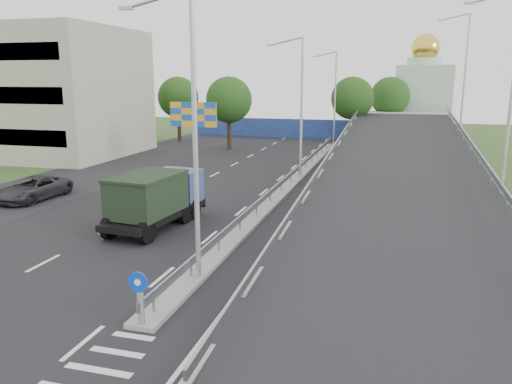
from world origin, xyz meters
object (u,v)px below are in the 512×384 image
(church, at_px, (422,95))
(dump_truck, at_px, (156,197))
(lamp_post_far, at_px, (334,93))
(parked_car_c, at_px, (33,189))
(sign_bollard, at_px, (140,298))
(lamp_post_near, at_px, (190,124))
(lamp_post_mid, at_px, (299,101))
(billboard, at_px, (193,118))

(church, xyz_separation_m, dump_truck, (-14.40, -47.98, -3.74))
(lamp_post_far, relative_size, parked_car_c, 1.98)
(sign_bollard, xyz_separation_m, lamp_post_near, (0.11, 3.83, 4.77))
(sign_bollard, distance_m, lamp_post_near, 6.12)
(lamp_post_near, height_order, dump_truck, lamp_post_near)
(lamp_post_far, bearing_deg, dump_truck, -97.56)
(lamp_post_mid, height_order, parked_car_c, lamp_post_mid)
(lamp_post_mid, relative_size, billboard, 1.83)
(parked_car_c, bearing_deg, lamp_post_near, -29.74)
(church, bearing_deg, dump_truck, -106.71)
(dump_truck, bearing_deg, sign_bollard, -60.60)
(lamp_post_near, xyz_separation_m, dump_truck, (-4.51, 6.02, -4.23))
(billboard, height_order, parked_car_c, billboard)
(sign_bollard, xyz_separation_m, dump_truck, (-4.40, 9.84, 0.54))
(lamp_post_mid, bearing_deg, dump_truck, -107.88)
(billboard, distance_m, dump_truck, 16.83)
(lamp_post_near, distance_m, billboard, 23.87)
(lamp_post_mid, xyz_separation_m, parked_car_c, (-14.55, -10.76, -5.10))
(lamp_post_far, bearing_deg, sign_bollard, -90.14)
(church, distance_m, billboard, 37.23)
(billboard, bearing_deg, dump_truck, -73.94)
(lamp_post_far, height_order, billboard, lamp_post_far)
(sign_bollard, distance_m, billboard, 27.53)
(church, bearing_deg, lamp_post_near, -100.38)
(lamp_post_near, distance_m, lamp_post_far, 40.00)
(dump_truck, bearing_deg, billboard, 111.37)
(dump_truck, relative_size, parked_car_c, 1.30)
(lamp_post_near, height_order, billboard, lamp_post_near)
(lamp_post_mid, relative_size, parked_car_c, 1.98)
(sign_bollard, bearing_deg, lamp_post_mid, 89.74)
(sign_bollard, height_order, parked_car_c, sign_bollard)
(lamp_post_near, xyz_separation_m, billboard, (-9.11, 22.00, -1.62))
(billboard, relative_size, dump_truck, 0.83)
(billboard, bearing_deg, lamp_post_near, -67.51)
(lamp_post_far, height_order, church, church)
(lamp_post_mid, height_order, church, church)
(lamp_post_mid, distance_m, billboard, 9.47)
(billboard, bearing_deg, sign_bollard, -70.79)
(lamp_post_near, bearing_deg, lamp_post_far, 90.00)
(lamp_post_near, bearing_deg, sign_bollard, -91.64)
(sign_bollard, relative_size, lamp_post_mid, 0.17)
(lamp_post_mid, relative_size, church, 0.73)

